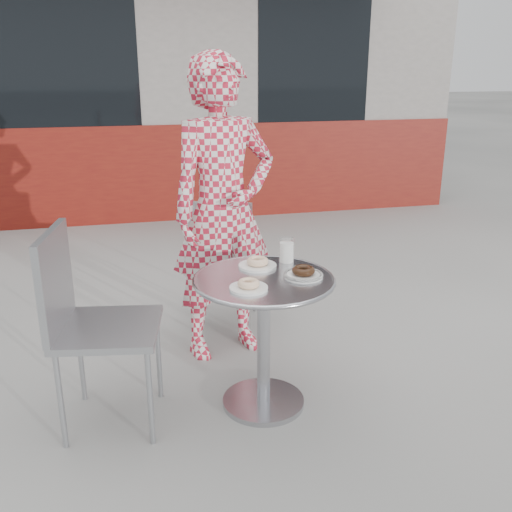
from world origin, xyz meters
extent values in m
plane|color=#A4A19C|center=(0.00, 0.00, 0.00)|extent=(60.00, 60.00, 0.00)
cube|color=gray|center=(0.00, 5.60, 1.50)|extent=(6.00, 4.00, 3.00)
cube|color=maroon|center=(0.00, 3.68, 0.50)|extent=(6.02, 0.20, 1.00)
cube|color=black|center=(-1.20, 3.61, 1.70)|extent=(1.60, 0.04, 1.40)
cube|color=black|center=(1.40, 3.61, 1.70)|extent=(1.20, 0.04, 1.40)
cylinder|color=silver|center=(-0.04, 0.00, 0.01)|extent=(0.40, 0.40, 0.03)
cylinder|color=silver|center=(-0.04, 0.00, 0.33)|extent=(0.06, 0.06, 0.63)
cylinder|color=silver|center=(-0.04, 0.00, 0.65)|extent=(0.63, 0.63, 0.02)
torus|color=silver|center=(-0.04, 0.00, 0.65)|extent=(0.65, 0.65, 0.02)
cube|color=#A0A2A7|center=(-0.04, 0.99, 0.42)|extent=(0.51, 0.51, 0.03)
cube|color=#A0A2A7|center=(-0.11, 0.81, 0.63)|extent=(0.38, 0.16, 0.39)
cube|color=#A0A2A7|center=(-0.74, 0.03, 0.47)|extent=(0.50, 0.50, 0.03)
cube|color=#A0A2A7|center=(-0.94, 0.07, 0.70)|extent=(0.10, 0.44, 0.44)
imported|color=#B41B31|center=(-0.11, 0.62, 0.83)|extent=(0.68, 0.54, 1.65)
cylinder|color=white|center=(-0.03, 0.15, 0.67)|extent=(0.18, 0.18, 0.01)
torus|color=#D98A53|center=(-0.03, 0.15, 0.69)|extent=(0.10, 0.10, 0.03)
cylinder|color=white|center=(-0.14, -0.12, 0.67)|extent=(0.17, 0.17, 0.01)
torus|color=#D98A53|center=(-0.14, -0.12, 0.69)|extent=(0.10, 0.10, 0.03)
cylinder|color=white|center=(0.14, -0.02, 0.67)|extent=(0.18, 0.18, 0.01)
torus|color=black|center=(0.14, -0.02, 0.69)|extent=(0.11, 0.11, 0.04)
torus|color=black|center=(0.14, -0.02, 0.67)|extent=(0.18, 0.18, 0.02)
cylinder|color=white|center=(0.12, 0.19, 0.71)|extent=(0.07, 0.07, 0.10)
cylinder|color=white|center=(0.12, 0.19, 0.72)|extent=(0.08, 0.08, 0.12)
camera|label=1|loc=(-0.63, -2.34, 1.58)|focal=40.00mm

